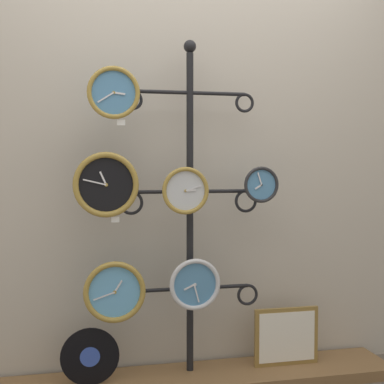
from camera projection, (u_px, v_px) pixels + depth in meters
The scene contains 13 objects.
shop_wall at pixel (184, 121), 2.95m from camera, with size 4.40×0.04×2.80m.
low_shelf at pixel (192, 380), 2.81m from camera, with size 2.20×0.36×0.06m.
display_stand at pixel (190, 269), 2.84m from camera, with size 0.76×0.38×1.81m.
clock_top_left at pixel (114, 93), 2.60m from camera, with size 0.26×0.04×0.26m.
clock_middle_left at pixel (106, 185), 2.62m from camera, with size 0.32×0.04×0.32m.
clock_middle_center at pixel (185, 191), 2.70m from camera, with size 0.24×0.04×0.24m.
clock_middle_right at pixel (261, 185), 2.82m from camera, with size 0.19×0.04×0.19m.
clock_bottom_left at pixel (115, 292), 2.64m from camera, with size 0.31×0.04×0.31m.
clock_bottom_center at pixel (194, 284), 2.73m from camera, with size 0.27×0.04×0.27m.
vinyl_record at pixel (90, 357), 2.65m from camera, with size 0.29×0.01×0.29m.
picture_frame at pixel (286, 336), 2.93m from camera, with size 0.37×0.02×0.32m.
price_tag_upper at pixel (121, 122), 2.61m from camera, with size 0.04×0.00×0.03m.
price_tag_mid at pixel (115, 220), 2.64m from camera, with size 0.04×0.00×0.03m.
Camera 1 is at (-0.61, -2.33, 1.16)m, focal length 50.00 mm.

